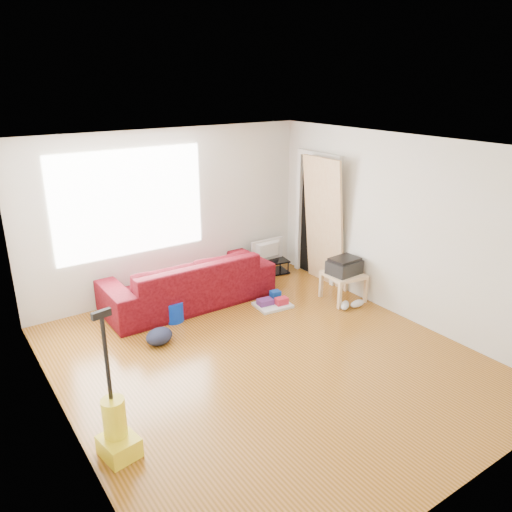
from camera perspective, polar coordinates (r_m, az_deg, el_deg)
room at (r=5.68m, az=0.97°, el=-0.07°), size 4.51×5.01×2.51m
sofa at (r=7.55m, az=-7.61°, el=-5.32°), size 2.49×0.97×0.73m
tv_stand at (r=8.51m, az=1.52°, el=-1.25°), size 0.69×0.47×0.24m
tv at (r=8.41m, az=1.54°, el=0.62°), size 0.63×0.08×0.36m
side_table at (r=7.56m, az=9.99°, el=-2.44°), size 0.58×0.58×0.43m
printer at (r=7.49m, az=10.07°, el=-1.12°), size 0.49×0.38×0.24m
bucket at (r=7.06m, az=-9.36°, el=-7.28°), size 0.33×0.33×0.29m
toilet_paper at (r=6.98m, az=-9.24°, el=-5.79°), size 0.12×0.12×0.11m
cleaning_tray at (r=7.37m, az=1.96°, el=-5.32°), size 0.54×0.45×0.18m
backpack at (r=6.53m, az=-10.95°, el=-9.76°), size 0.44×0.40×0.20m
sneakers at (r=7.43m, az=10.82°, el=-5.46°), size 0.46×0.25×0.11m
vacuum at (r=4.81m, az=-15.65°, el=-18.55°), size 0.34×0.38×1.39m
door_panel at (r=8.27m, az=7.41°, el=-2.98°), size 0.26×0.82×2.05m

